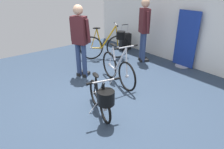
# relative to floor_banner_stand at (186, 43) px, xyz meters

# --- Properties ---
(ground_plane) EXTENTS (7.46, 7.46, 0.00)m
(ground_plane) POSITION_rel_floor_banner_stand_xyz_m (0.07, -2.81, -0.64)
(ground_plane) COLOR #2D3D51
(back_wall) EXTENTS (7.46, 0.10, 2.76)m
(back_wall) POSITION_rel_floor_banner_stand_xyz_m (0.07, 0.17, 0.75)
(back_wall) COLOR white
(back_wall) RESTS_ON ground_plane
(floor_banner_stand) EXTENTS (0.60, 0.36, 1.44)m
(floor_banner_stand) POSITION_rel_floor_banner_stand_xyz_m (0.00, 0.00, 0.00)
(floor_banner_stand) COLOR #B7B7BC
(floor_banner_stand) RESTS_ON ground_plane
(folding_bike_foreground) EXTENTS (1.00, 0.52, 0.74)m
(folding_bike_foreground) POSITION_rel_floor_banner_stand_xyz_m (0.45, -2.99, -0.27)
(folding_bike_foreground) COLOR black
(folding_bike_foreground) RESTS_ON ground_plane
(display_bike_left) EXTENTS (1.34, 0.53, 0.94)m
(display_bike_left) POSITION_rel_floor_banner_stand_xyz_m (-0.32, -2.00, -0.28)
(display_bike_left) COLOR black
(display_bike_left) RESTS_ON ground_plane
(display_bike_right) EXTENTS (0.79, 1.28, 1.01)m
(display_bike_right) POSITION_rel_floor_banner_stand_xyz_m (-1.72, -1.16, -0.18)
(display_bike_right) COLOR black
(display_bike_right) RESTS_ON ground_plane
(visitor_near_wall) EXTENTS (0.48, 0.37, 1.68)m
(visitor_near_wall) POSITION_rel_floor_banner_stand_xyz_m (-0.95, -0.55, 0.33)
(visitor_near_wall) COLOR navy
(visitor_near_wall) RESTS_ON ground_plane
(visitor_browsing) EXTENTS (0.48, 0.37, 1.64)m
(visitor_browsing) POSITION_rel_floor_banner_stand_xyz_m (-1.15, -2.41, 0.30)
(visitor_browsing) COLOR navy
(visitor_browsing) RESTS_ON ground_plane
(rolling_suitcase) EXTENTS (0.25, 0.39, 0.83)m
(rolling_suitcase) POSITION_rel_floor_banner_stand_xyz_m (-2.03, -0.23, -0.35)
(rolling_suitcase) COLOR black
(rolling_suitcase) RESTS_ON ground_plane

